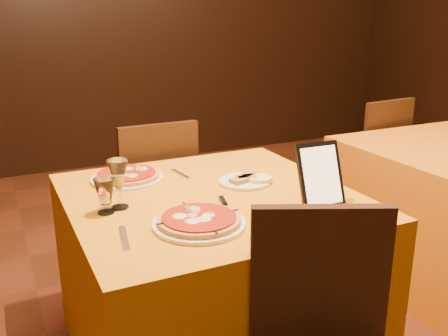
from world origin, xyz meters
name	(u,v)px	position (x,y,z in m)	size (l,w,h in m)	color
wall_back	(122,19)	(0.00, 3.50, 1.40)	(6.00, 0.01, 2.80)	black
main_table	(211,278)	(-0.48, 0.41, 0.38)	(1.10, 1.10, 0.75)	orange
chair_main_far	(150,197)	(-0.48, 1.25, 0.46)	(0.48, 0.48, 0.91)	black
chair_side_far	(363,161)	(1.08, 1.29, 0.46)	(0.44, 0.44, 0.91)	black
pizza_near	(199,222)	(-0.64, 0.14, 0.77)	(0.32, 0.32, 0.03)	white
pizza_far	(127,177)	(-0.73, 0.73, 0.77)	(0.31, 0.31, 0.03)	white
cutlet_dish	(244,180)	(-0.29, 0.47, 0.76)	(0.22, 0.22, 0.03)	white
wine_glass	(119,184)	(-0.84, 0.42, 0.84)	(0.08, 0.08, 0.19)	#F3F48A
water_glass	(105,196)	(-0.90, 0.39, 0.81)	(0.07, 0.07, 0.13)	white
tablet	(320,175)	(-0.16, 0.13, 0.87)	(0.18, 0.02, 0.24)	black
knife	(228,211)	(-0.50, 0.22, 0.75)	(0.23, 0.02, 0.01)	silver
fork_near	(124,238)	(-0.90, 0.15, 0.75)	(0.18, 0.02, 0.01)	silver
fork_far	(181,174)	(-0.50, 0.70, 0.75)	(0.16, 0.02, 0.01)	silver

